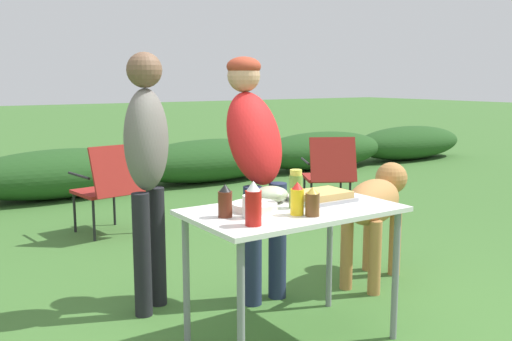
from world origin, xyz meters
The scene contains 16 objects.
shrub_hedge centered at (0.00, 4.55, 0.29)m, with size 14.40×0.90×0.58m.
folding_table centered at (0.00, 0.00, 0.66)m, with size 1.10×0.64×0.74m.
food_tray centered at (0.24, 0.06, 0.77)m, with size 0.32×0.25×0.06m.
plate_stack centered at (-0.19, 0.07, 0.76)m, with size 0.24×0.24×0.04m, color white.
mixing_bowl centered at (-0.01, 0.18, 0.78)m, with size 0.18×0.18×0.09m, color #ADBC99.
paper_cup_stack centered at (-0.30, -0.05, 0.79)m, with size 0.08×0.08×0.11m, color white.
relish_jar centered at (0.02, 0.00, 0.84)m, with size 0.07×0.07×0.20m.
beer_bottle centered at (-0.02, -0.19, 0.81)m, with size 0.07×0.07×0.14m.
bbq_sauce_bottle centered at (-0.39, 0.03, 0.82)m, with size 0.07×0.07×0.16m.
ketchup_bottle centered at (-0.36, -0.18, 0.84)m, with size 0.08×0.08×0.21m.
mustard_bottle centered at (-0.07, -0.13, 0.82)m, with size 0.07×0.07×0.17m.
standing_person_in_dark_puffer centered at (0.20, 0.67, 0.96)m, with size 0.38×0.49×1.54m.
standing_person_in_gray_fleece centered at (-0.46, 0.83, 0.95)m, with size 0.40×0.38×1.56m.
dog centered at (1.08, 0.47, 0.54)m, with size 1.00×0.59×0.79m.
camp_chair_green_behind_table centered at (2.04, 2.08, 0.47)m, with size 0.68×0.74×0.83m.
camp_chair_near_hedge centered at (-0.09, 2.62, 0.47)m, with size 0.54×0.65×0.83m.
Camera 1 is at (-1.75, -2.31, 1.40)m, focal length 40.00 mm.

